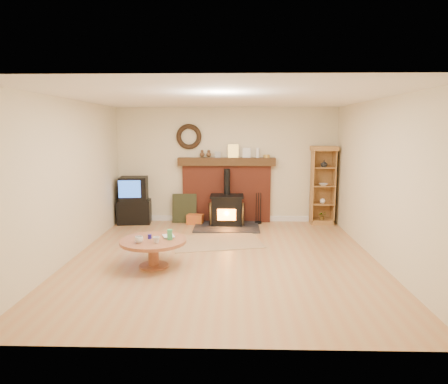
{
  "coord_description": "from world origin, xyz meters",
  "views": [
    {
      "loc": [
        0.18,
        -6.35,
        2.12
      ],
      "look_at": [
        -0.01,
        1.0,
        0.96
      ],
      "focal_mm": 32.0,
      "sensor_mm": 36.0,
      "label": 1
    }
  ],
  "objects_px": {
    "wood_stove": "(227,211)",
    "curio_cabinet": "(323,185)",
    "tv_unit": "(134,201)",
    "coffee_table": "(153,245)"
  },
  "relations": [
    {
      "from": "wood_stove",
      "to": "tv_unit",
      "type": "xyz_separation_m",
      "value": [
        -2.1,
        0.2,
        0.18
      ]
    },
    {
      "from": "curio_cabinet",
      "to": "coffee_table",
      "type": "xyz_separation_m",
      "value": [
        -3.22,
        -2.99,
        -0.52
      ]
    },
    {
      "from": "curio_cabinet",
      "to": "wood_stove",
      "type": "bearing_deg",
      "value": -172.49
    },
    {
      "from": "tv_unit",
      "to": "coffee_table",
      "type": "xyz_separation_m",
      "value": [
        1.02,
        -2.9,
        -0.15
      ]
    },
    {
      "from": "wood_stove",
      "to": "curio_cabinet",
      "type": "height_order",
      "value": "curio_cabinet"
    },
    {
      "from": "coffee_table",
      "to": "tv_unit",
      "type": "bearing_deg",
      "value": 109.34
    },
    {
      "from": "wood_stove",
      "to": "coffee_table",
      "type": "relative_size",
      "value": 1.36
    },
    {
      "from": "curio_cabinet",
      "to": "tv_unit",
      "type": "bearing_deg",
      "value": -178.87
    },
    {
      "from": "coffee_table",
      "to": "wood_stove",
      "type": "bearing_deg",
      "value": 68.14
    },
    {
      "from": "tv_unit",
      "to": "coffee_table",
      "type": "bearing_deg",
      "value": -70.66
    }
  ]
}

